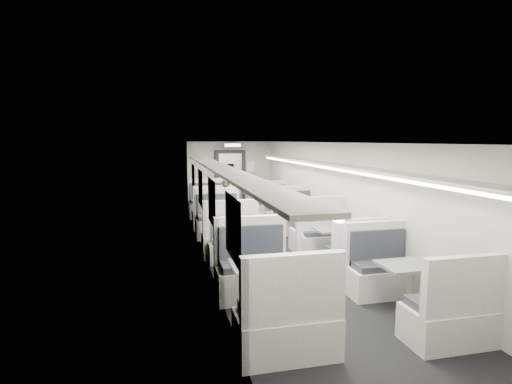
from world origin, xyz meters
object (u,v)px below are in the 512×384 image
booth_left_d (267,292)px  booth_right_b (305,224)px  vestibule_door (230,180)px  passenger (226,205)px  booth_left_a (210,209)px  exit_sign (232,145)px  booth_left_c (239,254)px  booth_right_d (410,289)px  booth_right_a (279,210)px  booth_right_c (336,245)px  booth_left_b (223,228)px

booth_left_d → booth_right_b: size_ratio=1.01×
vestibule_door → passenger: bearing=-101.4°
booth_left_a → booth_right_b: booth_right_b is taller
vestibule_door → exit_sign: exit_sign is taller
booth_left_d → passenger: bearing=86.7°
booth_left_c → booth_right_d: bearing=-49.6°
booth_left_c → booth_right_d: size_ratio=0.91×
booth_right_a → booth_left_c: bearing=-115.9°
booth_left_a → booth_left_d: booth_left_d is taller
booth_right_a → exit_sign: size_ratio=3.55×
booth_left_d → booth_right_a: bearing=72.1°
booth_right_c → booth_right_d: 2.46m
passenger → booth_left_b: bearing=-79.6°
booth_right_b → exit_sign: exit_sign is taller
booth_left_c → booth_left_d: booth_left_d is taller
vestibule_door → booth_left_d: bearing=-96.3°
booth_left_d → exit_sign: size_ratio=3.80×
booth_left_a → booth_right_c: bearing=-66.4°
booth_left_a → booth_right_c: (2.00, -4.59, -0.04)m
passenger → vestibule_door: size_ratio=0.66×
booth_left_c → booth_left_d: 2.09m
booth_right_c → passenger: passenger is taller
booth_right_c → booth_right_b: bearing=90.0°
booth_left_d → booth_right_d: booth_left_d is taller
booth_right_b → booth_right_c: size_ratio=1.14×
booth_left_b → passenger: 1.68m
booth_left_c → booth_right_d: 3.09m
booth_right_a → exit_sign: (-1.00, 2.30, 1.89)m
passenger → booth_right_b: bearing=-22.7°
passenger → booth_right_a: bearing=39.5°
booth_left_c → passenger: bearing=84.8°
booth_left_d → booth_right_a: size_ratio=1.07×
booth_left_a → booth_right_b: bearing=-53.9°
booth_left_b → booth_left_d: booth_left_d is taller
booth_left_d → booth_right_c: (2.00, 2.19, -0.05)m
booth_left_c → booth_left_a: bearing=90.0°
booth_left_a → vestibule_door: 2.51m
booth_right_a → vestibule_door: vestibule_door is taller
booth_left_c → booth_left_b: bearing=90.0°
booth_left_c → passenger: 3.61m
booth_right_b → vestibule_door: vestibule_door is taller
booth_left_c → vestibule_door: vestibule_door is taller
booth_right_c → booth_right_d: (0.00, -2.46, 0.02)m
booth_right_b → vestibule_door: bearing=101.4°
booth_left_a → booth_left_b: bearing=-90.0°
booth_left_b → booth_left_c: (0.00, -1.96, -0.06)m
booth_right_c → booth_left_d: bearing=-132.4°
booth_left_b → booth_left_c: bearing=-90.0°
booth_right_b → passenger: 2.36m
booth_right_a → exit_sign: bearing=113.5°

